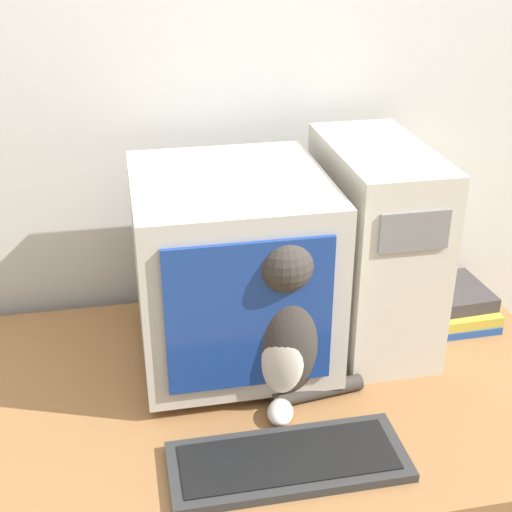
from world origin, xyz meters
TOP-DOWN VIEW (x-y plane):
  - wall_back at (0.00, 0.88)m, footprint 7.00×0.05m
  - desk at (0.00, 0.41)m, footprint 1.40×0.82m
  - crt_monitor at (-0.02, 0.55)m, footprint 0.40×0.44m
  - computer_tower at (0.31, 0.58)m, footprint 0.21×0.43m
  - keyboard at (0.02, 0.16)m, footprint 0.44×0.18m
  - cat at (0.06, 0.37)m, footprint 0.27×0.23m
  - book_stack at (0.55, 0.60)m, footprint 0.16×0.22m
  - pen at (-0.04, 0.25)m, footprint 0.16×0.03m

SIDE VIEW (x-z plane):
  - desk at x=0.00m, z-range 0.00..0.70m
  - pen at x=-0.04m, z-range 0.70..0.71m
  - keyboard at x=0.02m, z-range 0.70..0.72m
  - book_stack at x=0.55m, z-range 0.70..0.78m
  - cat at x=0.06m, z-range 0.68..1.07m
  - crt_monitor at x=-0.02m, z-range 0.71..1.14m
  - computer_tower at x=0.31m, z-range 0.70..1.16m
  - wall_back at x=0.00m, z-range 0.00..2.50m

